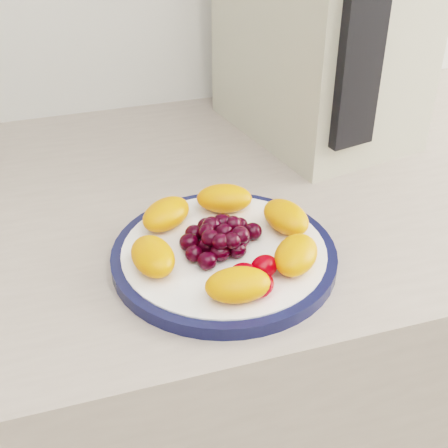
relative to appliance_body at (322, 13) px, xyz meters
name	(u,v)px	position (x,y,z in m)	size (l,w,h in m)	color
counter	(173,428)	(-0.27, -0.13, -0.63)	(3.50, 0.60, 0.90)	gray
cabinet_face	(174,439)	(-0.27, -0.13, -0.66)	(3.48, 0.58, 0.84)	brown
plate_rim	(224,256)	(-0.23, -0.28, -0.17)	(0.25, 0.25, 0.01)	#0F1335
plate_face	(224,256)	(-0.23, -0.28, -0.17)	(0.22, 0.22, 0.02)	white
appliance_body	(322,13)	(0.00, 0.00, 0.00)	(0.20, 0.28, 0.35)	#ABA792
appliance_panel	(361,45)	(-0.02, -0.15, 0.01)	(0.06, 0.02, 0.26)	black
fruit_plate	(227,238)	(-0.23, -0.28, -0.14)	(0.21, 0.21, 0.03)	orange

